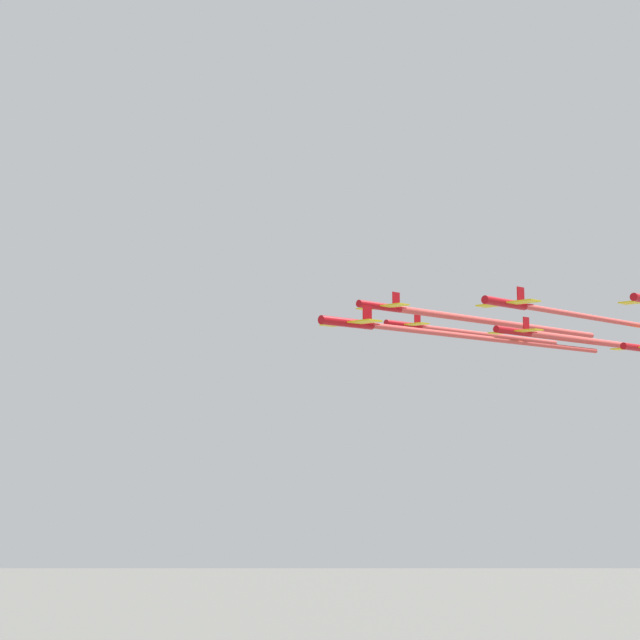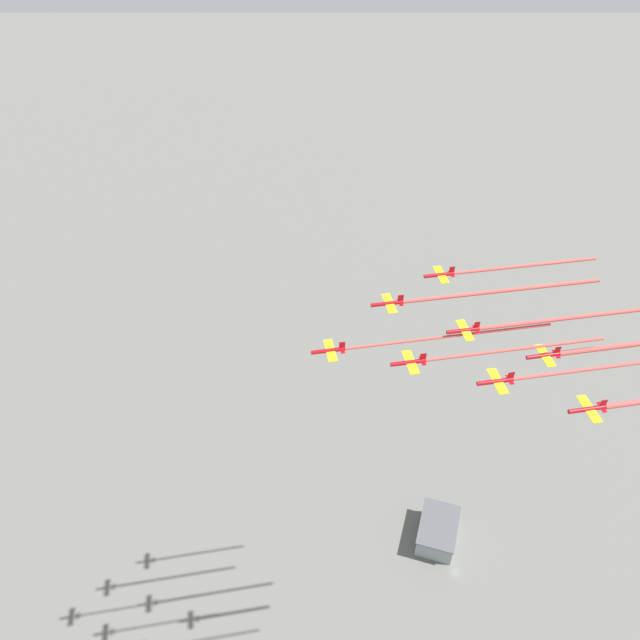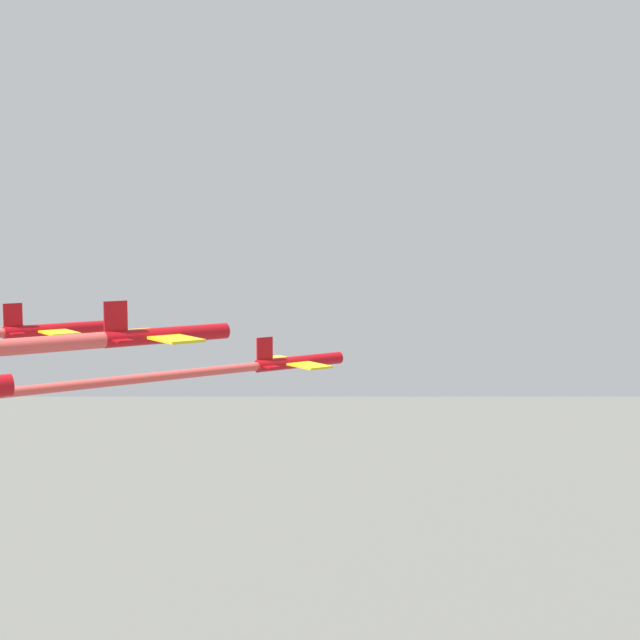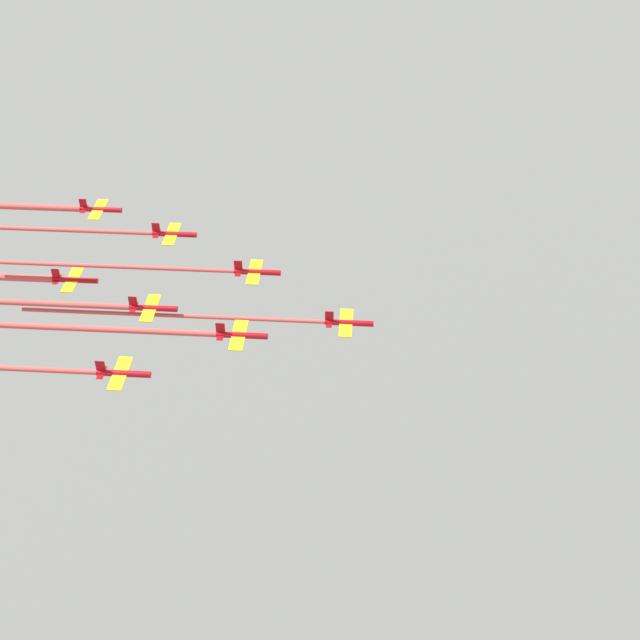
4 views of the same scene
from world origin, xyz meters
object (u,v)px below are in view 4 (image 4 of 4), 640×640
Objects in this scene: jet_3 at (173,234)px; jet_4 at (152,308)px; jet_7 at (74,280)px; jet_1 at (256,272)px; jet_6 at (99,209)px; jet_0 at (347,323)px; jet_2 at (240,335)px; jet_5 at (122,373)px.

jet_3 is 20.56m from jet_4.
jet_7 is (1.32, 20.08, -1.95)m from jet_4.
jet_1 is 1.00× the size of jet_6.
jet_6 is 1.00× the size of jet_7.
jet_2 reaches higher than jet_0.
jet_3 reaches higher than jet_0.
jet_7 is (-15.59, 30.99, -3.44)m from jet_1.
jet_1 reaches higher than jet_0.
jet_6 is (19.55, 29.25, 1.26)m from jet_4.
jet_2 reaches higher than jet_7.
jet_3 is 1.00× the size of jet_4.
jet_5 is (-35.14, 1.74, 1.04)m from jet_1.
jet_3 reaches higher than jet_4.
jet_5 is (-36.46, -18.34, -0.00)m from jet_3.
jet_1 reaches higher than jet_7.
jet_5 is (-18.23, -9.17, 2.52)m from jet_4.
jet_2 is 40.55m from jet_7.
jet_1 is 20.15m from jet_3.
jet_2 reaches higher than jet_3.
jet_4 is at bearing -59.53° from jet_1.
jet_2 is at bearing -59.53° from jet_0.
jet_5 is at bearing 0.00° from jet_3.
jet_3 is at bearing -150.46° from jet_2.
jet_2 is at bearing 40.36° from jet_6.
jet_2 is at bearing 0.00° from jet_1.
jet_0 is at bearing 59.53° from jet_1.
jet_0 is 53.03m from jet_7.
jet_7 is at bearing -120.47° from jet_4.
jet_0 is at bearing 78.91° from jet_7.
jet_0 is at bearing 120.47° from jet_5.
jet_5 is at bearing -59.53° from jet_0.
jet_5 is (-16.91, 10.91, -0.44)m from jet_2.
jet_4 is (-15.59, 30.99, 1.50)m from jet_0.
jet_4 is at bearing 0.00° from jet_3.
jet_1 is at bearing 120.47° from jet_4.
jet_7 is at bearing 0.00° from jet_6.
jet_0 is 40.45m from jet_5.
jet_3 is at bearing -120.47° from jet_1.
jet_3 is 20.16m from jet_6.
jet_4 is 1.00× the size of jet_6.
jet_4 is (1.32, 20.08, -2.96)m from jet_2.
jet_3 is at bearing 120.47° from jet_7.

